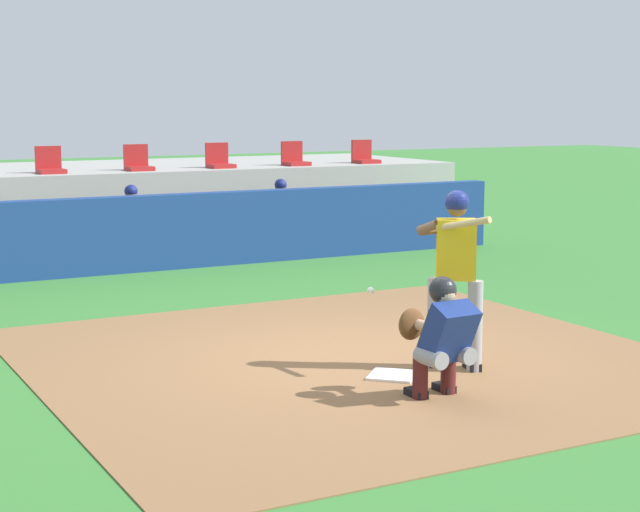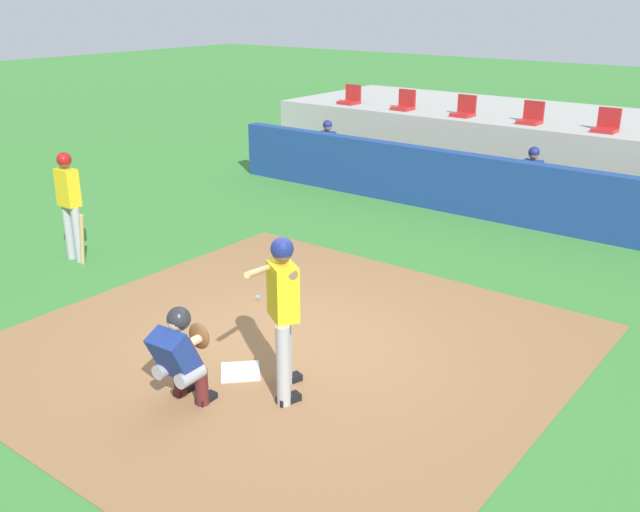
% 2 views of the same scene
% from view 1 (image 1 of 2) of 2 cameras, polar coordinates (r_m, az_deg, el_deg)
% --- Properties ---
extents(ground_plane, '(80.00, 80.00, 0.00)m').
position_cam_1_polar(ground_plane, '(10.74, 1.77, -5.78)').
color(ground_plane, '#387A33').
extents(dirt_infield, '(6.40, 6.40, 0.01)m').
position_cam_1_polar(dirt_infield, '(10.74, 1.77, -5.74)').
color(dirt_infield, olive).
rests_on(dirt_infield, ground).
extents(home_plate, '(0.62, 0.62, 0.02)m').
position_cam_1_polar(home_plate, '(10.07, 4.06, -6.62)').
color(home_plate, white).
rests_on(home_plate, dirt_infield).
extents(batter_at_plate, '(0.55, 0.91, 1.80)m').
position_cam_1_polar(batter_at_plate, '(10.21, 7.49, -0.65)').
color(batter_at_plate, '#99999E').
rests_on(batter_at_plate, ground).
extents(catcher_crouched, '(0.50, 1.57, 1.13)m').
position_cam_1_polar(catcher_crouched, '(9.25, 6.73, -4.30)').
color(catcher_crouched, gray).
rests_on(catcher_crouched, ground).
extents(dugout_wall, '(13.00, 0.30, 1.20)m').
position_cam_1_polar(dugout_wall, '(16.49, -9.55, 1.27)').
color(dugout_wall, navy).
rests_on(dugout_wall, ground).
extents(dugout_bench, '(11.80, 0.44, 0.45)m').
position_cam_1_polar(dugout_bench, '(17.48, -10.57, 0.41)').
color(dugout_bench, olive).
rests_on(dugout_bench, ground).
extents(dugout_player_1, '(0.49, 0.70, 1.30)m').
position_cam_1_polar(dugout_player_1, '(17.29, -10.28, 1.83)').
color(dugout_player_1, '#939399').
rests_on(dugout_player_1, ground).
extents(dugout_player_2, '(0.49, 0.70, 1.30)m').
position_cam_1_polar(dugout_player_2, '(18.33, -2.02, 2.33)').
color(dugout_player_2, '#939399').
rests_on(dugout_player_2, ground).
extents(stands_platform, '(15.00, 4.40, 1.40)m').
position_cam_1_polar(stands_platform, '(20.67, -13.47, 2.88)').
color(stands_platform, '#9E9E99').
rests_on(stands_platform, ground).
extents(stadium_seat_3, '(0.46, 0.46, 0.48)m').
position_cam_1_polar(stadium_seat_3, '(18.94, -14.77, 4.87)').
color(stadium_seat_3, '#A51E1E').
rests_on(stadium_seat_3, stands_platform).
extents(stadium_seat_4, '(0.46, 0.46, 0.48)m').
position_cam_1_polar(stadium_seat_4, '(19.38, -10.08, 5.10)').
color(stadium_seat_4, '#A51E1E').
rests_on(stadium_seat_4, stands_platform).
extents(stadium_seat_5, '(0.46, 0.46, 0.48)m').
position_cam_1_polar(stadium_seat_5, '(19.95, -5.62, 5.28)').
color(stadium_seat_5, '#A51E1E').
rests_on(stadium_seat_5, stands_platform).
extents(stadium_seat_6, '(0.46, 0.46, 0.48)m').
position_cam_1_polar(stadium_seat_6, '(20.62, -1.43, 5.43)').
color(stadium_seat_6, '#A51E1E').
rests_on(stadium_seat_6, stands_platform).
extents(stadium_seat_7, '(0.46, 0.46, 0.48)m').
position_cam_1_polar(stadium_seat_7, '(21.40, 2.48, 5.54)').
color(stadium_seat_7, '#A51E1E').
rests_on(stadium_seat_7, stands_platform).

